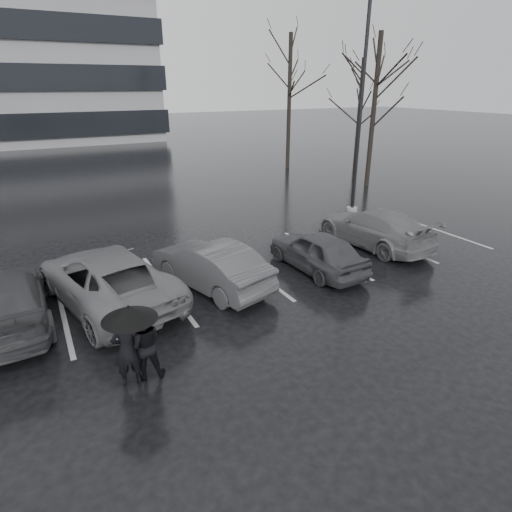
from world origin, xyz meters
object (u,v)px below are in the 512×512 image
object	(u,v)px
car_east	(374,228)
car_main	(317,251)
pedestrian_left	(127,350)
car_west_c	(5,300)
tree_north	(289,104)
car_west_a	(210,265)
pedestrian_right	(144,344)
tree_ne	(359,116)
car_west_b	(107,278)
tree_east	(373,113)
lamp_post	(360,121)

from	to	relation	value
car_east	car_main	bearing A→B (deg)	11.74
pedestrian_left	car_west_c	bearing A→B (deg)	-55.20
tree_north	pedestrian_left	bearing A→B (deg)	-129.46
car_west_a	car_west_c	world-z (taller)	car_west_a
car_main	car_east	xyz separation A→B (m)	(3.11, 0.86, 0.04)
car_east	pedestrian_right	xyz separation A→B (m)	(-9.23, -3.62, 0.08)
car_west_a	tree_ne	size ratio (longest dim) A/B	0.58
car_main	car_west_c	size ratio (longest dim) A/B	0.82
car_east	pedestrian_right	bearing A→B (deg)	17.66
pedestrian_left	pedestrian_right	xyz separation A→B (m)	(0.34, 0.07, -0.03)
car_main	car_west_c	bearing A→B (deg)	-7.95
car_west_a	car_east	bearing A→B (deg)	167.18
car_east	car_west_b	bearing A→B (deg)	-3.48
car_main	tree_east	bearing A→B (deg)	-141.11
car_west_b	tree_north	world-z (taller)	tree_north
tree_north	tree_east	bearing A→B (deg)	-81.87
car_west_c	car_west_a	bearing A→B (deg)	174.40
pedestrian_left	tree_east	size ratio (longest dim) A/B	0.19
car_west_a	tree_north	distance (m)	19.60
car_west_b	tree_ne	xyz separation A→B (m)	(18.30, 11.68, 2.78)
car_west_b	pedestrian_left	bearing A→B (deg)	73.17
car_west_b	pedestrian_left	distance (m)	3.65
car_east	tree_north	distance (m)	16.05
car_west_b	car_east	distance (m)	9.29
car_west_c	pedestrian_left	world-z (taller)	pedestrian_left
tree_ne	tree_north	size ratio (longest dim) A/B	0.82
car_west_a	car_east	distance (m)	6.52
lamp_post	car_main	bearing A→B (deg)	-138.84
lamp_post	car_west_a	bearing A→B (deg)	-154.15
car_west_a	car_east	size ratio (longest dim) A/B	0.88
car_main	car_west_b	distance (m)	6.23
car_west_a	pedestrian_right	world-z (taller)	pedestrian_right
tree_east	car_west_b	bearing A→B (deg)	-154.07
car_main	lamp_post	xyz separation A→B (m)	(5.38, 4.70, 3.38)
car_main	car_west_a	bearing A→B (deg)	-10.03
lamp_post	tree_ne	xyz separation A→B (m)	(6.75, 7.80, -0.50)
car_west_a	tree_east	size ratio (longest dim) A/B	0.51
car_west_a	car_east	world-z (taller)	car_west_a
pedestrian_left	pedestrian_right	bearing A→B (deg)	-163.55
pedestrian_left	tree_north	distance (m)	23.99
car_east	tree_ne	xyz separation A→B (m)	(9.02, 11.64, 2.83)
car_west_c	car_east	world-z (taller)	car_east
tree_north	car_west_c	bearing A→B (deg)	-139.44
car_main	tree_ne	bearing A→B (deg)	-136.69
car_west_b	tree_east	size ratio (longest dim) A/B	0.65
car_main	pedestrian_left	bearing A→B (deg)	21.07
lamp_post	tree_east	world-z (taller)	lamp_post
pedestrian_left	tree_north	bearing A→B (deg)	-124.52
lamp_post	tree_ne	distance (m)	10.33
pedestrian_left	pedestrian_right	world-z (taller)	pedestrian_left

